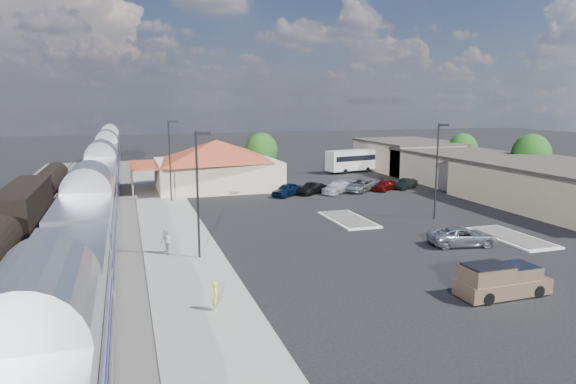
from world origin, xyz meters
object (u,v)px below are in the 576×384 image
object	(u,v)px
coach_bus	(358,159)
pickup_truck	(503,281)
station_depot	(216,164)
suv	(462,236)

from	to	relation	value
coach_bus	pickup_truck	bearing A→B (deg)	150.99
station_depot	coach_bus	bearing A→B (deg)	19.26
suv	coach_bus	xyz separation A→B (m)	(10.46, 40.85, 1.30)
suv	coach_bus	world-z (taller)	coach_bus
pickup_truck	coach_bus	distance (m)	52.50
pickup_truck	coach_bus	xyz separation A→B (m)	(14.72, 50.38, 1.13)
station_depot	pickup_truck	bearing A→B (deg)	-77.68
station_depot	pickup_truck	world-z (taller)	station_depot
pickup_truck	coach_bus	world-z (taller)	coach_bus
station_depot	coach_bus	world-z (taller)	station_depot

